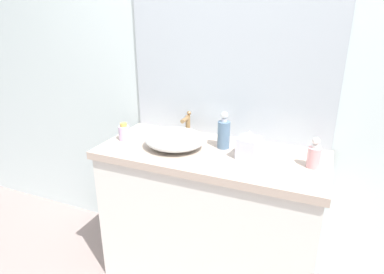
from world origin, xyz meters
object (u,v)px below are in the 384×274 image
object	(u,v)px
lotion_bottle	(314,155)
perfume_bottle	(124,132)
tissue_box	(249,147)
sink_basin	(175,139)
soap_dispenser	(224,133)

from	to	relation	value
lotion_bottle	perfume_bottle	xyz separation A→B (m)	(-1.13, -0.05, -0.02)
lotion_bottle	tissue_box	distance (m)	0.34
sink_basin	perfume_bottle	size ratio (longest dim) A/B	3.24
soap_dispenser	tissue_box	distance (m)	0.20
sink_basin	soap_dispenser	xyz separation A→B (m)	(0.27, 0.11, 0.04)
sink_basin	perfume_bottle	distance (m)	0.35
lotion_bottle	tissue_box	xyz separation A→B (m)	(-0.34, -0.02, 0.00)
sink_basin	tissue_box	bearing A→B (deg)	2.71
sink_basin	soap_dispenser	size ratio (longest dim) A/B	1.63
sink_basin	lotion_bottle	world-z (taller)	lotion_bottle
lotion_bottle	perfume_bottle	distance (m)	1.13
soap_dispenser	perfume_bottle	size ratio (longest dim) A/B	1.99
sink_basin	soap_dispenser	distance (m)	0.29
perfume_bottle	tissue_box	world-z (taller)	tissue_box
tissue_box	lotion_bottle	bearing A→B (deg)	3.23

